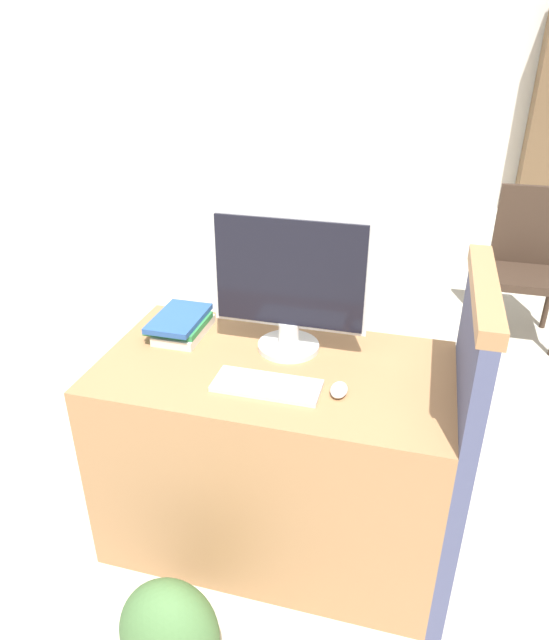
# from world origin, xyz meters

# --- Properties ---
(ground_plane) EXTENTS (20.00, 20.00, 0.00)m
(ground_plane) POSITION_xyz_m (0.00, 0.00, 0.00)
(ground_plane) COLOR #BCB7A8
(wall_back) EXTENTS (12.00, 0.06, 2.80)m
(wall_back) POSITION_xyz_m (0.00, 5.46, 1.40)
(wall_back) COLOR silver
(wall_back) RESTS_ON ground_plane
(desk) EXTENTS (1.20, 0.67, 0.76)m
(desk) POSITION_xyz_m (0.00, 0.33, 0.38)
(desk) COLOR #9E7047
(desk) RESTS_ON ground_plane
(carrel_divider) EXTENTS (0.07, 0.63, 1.15)m
(carrel_divider) POSITION_xyz_m (0.62, 0.31, 0.59)
(carrel_divider) COLOR #474C70
(carrel_divider) RESTS_ON ground_plane
(monitor) EXTENTS (0.54, 0.22, 0.49)m
(monitor) POSITION_xyz_m (0.02, 0.46, 1.01)
(monitor) COLOR silver
(monitor) RESTS_ON desk
(keyboard) EXTENTS (0.34, 0.14, 0.02)m
(keyboard) POSITION_xyz_m (0.01, 0.20, 0.77)
(keyboard) COLOR silver
(keyboard) RESTS_ON desk
(mouse) EXTENTS (0.05, 0.09, 0.03)m
(mouse) POSITION_xyz_m (0.24, 0.22, 0.78)
(mouse) COLOR silver
(mouse) RESTS_ON desk
(book_stack) EXTENTS (0.19, 0.27, 0.08)m
(book_stack) POSITION_xyz_m (-0.40, 0.46, 0.80)
(book_stack) COLOR silver
(book_stack) RESTS_ON desk
(backpack) EXTENTS (0.30, 0.27, 0.37)m
(backpack) POSITION_xyz_m (-0.15, -0.31, 0.18)
(backpack) COLOR #47703D
(backpack) RESTS_ON ground_plane
(far_chair) EXTENTS (0.44, 0.44, 0.94)m
(far_chair) POSITION_xyz_m (1.09, 2.37, 0.51)
(far_chair) COLOR #38281E
(far_chair) RESTS_ON ground_plane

